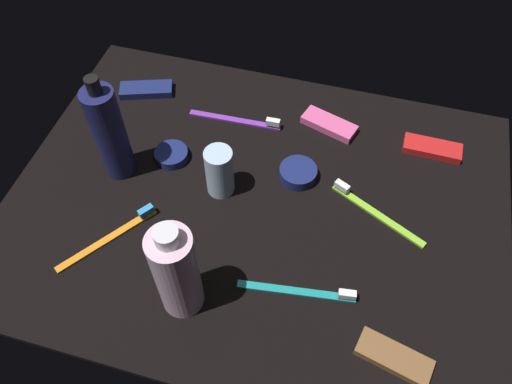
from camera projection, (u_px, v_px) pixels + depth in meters
The scene contains 14 objects.
ground_plane at pixel (256, 204), 85.98cm from camera, with size 84.00×64.00×1.20cm, color black.
lotion_bottle at pixel (110, 133), 82.20cm from camera, with size 5.37×5.37×21.02cm.
bodywash_bottle at pixel (176, 272), 68.01cm from camera, with size 6.21×6.21×19.28cm.
deodorant_stick at pixel (220, 172), 83.40cm from camera, with size 4.73×4.73×9.43cm, color silver.
toothbrush_lime at pixel (372, 210), 83.87cm from camera, with size 16.66×9.06×2.10cm.
toothbrush_teal at pixel (304, 291), 75.24cm from camera, with size 18.00×3.53×2.10cm.
toothbrush_purple at pixel (240, 120), 96.01cm from camera, with size 18.03×1.82×2.10cm.
toothbrush_orange at pixel (113, 234), 81.05cm from camera, with size 11.46×15.33×2.10cm.
snack_bar_red at pixel (432, 148), 91.59cm from camera, with size 10.40×4.00×1.50cm, color red.
snack_bar_brown at pixel (394, 357), 69.31cm from camera, with size 10.40×4.00×1.50cm, color brown.
snack_bar_pink at pixel (329, 124), 95.11cm from camera, with size 10.40×4.00×1.50cm, color #E55999.
snack_bar_navy at pixel (146, 90), 100.68cm from camera, with size 10.40×4.00×1.50cm, color navy.
cream_tin_left at pixel (298, 173), 87.83cm from camera, with size 6.61×6.61×2.15cm, color navy.
cream_tin_right at pixel (172, 155), 90.55cm from camera, with size 6.02×6.02×1.72cm, color navy.
Camera 1 is at (12.97, -46.79, 70.39)cm, focal length 35.16 mm.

